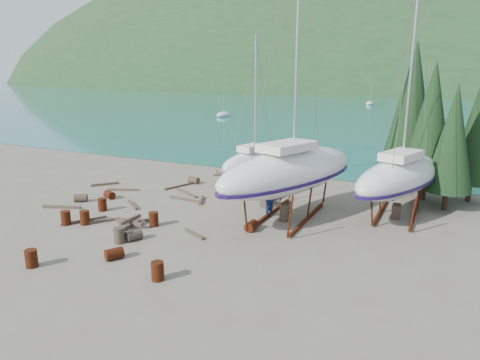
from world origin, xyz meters
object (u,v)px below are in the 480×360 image
at_px(small_sailboat_shore, 253,161).
at_px(worker, 269,204).
at_px(large_sailboat_far, 400,176).
at_px(large_sailboat_near, 290,171).

height_order(small_sailboat_shore, worker, small_sailboat_shore).
xyz_separation_m(large_sailboat_far, worker, (-7.42, -3.92, -1.81)).
relative_size(large_sailboat_near, small_sailboat_shore, 1.61).
xyz_separation_m(small_sailboat_shore, worker, (4.42, -7.15, -1.11)).
relative_size(large_sailboat_near, large_sailboat_far, 1.18).
xyz_separation_m(large_sailboat_near, small_sailboat_shore, (-5.59, 6.71, -1.13)).
bearing_deg(large_sailboat_near, small_sailboat_shore, 148.88).
bearing_deg(large_sailboat_far, worker, -134.21).
bearing_deg(large_sailboat_far, large_sailboat_near, -132.98).
distance_m(large_sailboat_near, worker, 2.57).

